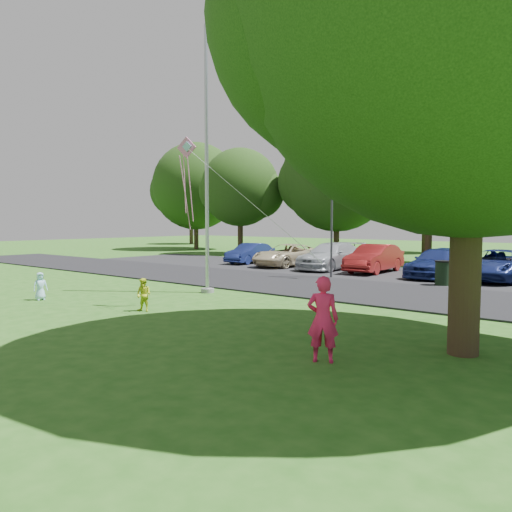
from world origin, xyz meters
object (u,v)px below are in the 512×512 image
Objects in this scene: trash_can at (443,273)px; child_yellow at (144,295)px; street_lamp at (336,212)px; woman at (323,319)px; kite at (188,162)px; flagpole at (207,183)px; big_tree at (467,0)px; child_blue at (40,286)px.

trash_can reaches higher than child_yellow.
trash_can is (4.93, 0.38, -2.63)m from street_lamp.
street_lamp is at bearing -175.54° from trash_can.
street_lamp reaches higher than woman.
kite reaches higher than trash_can.
woman is at bearing -32.33° from flagpole.
big_tree is at bearing -55.39° from street_lamp.
trash_can is at bearing 110.11° from big_tree.
big_tree is 6.85m from woman.
trash_can is at bearing 48.22° from kite.
child_blue is 0.14× the size of kite.
child_blue is (-3.19, -4.96, -3.68)m from flagpole.
kite is at bearing 48.81° from child_yellow.
trash_can is 0.65× the size of woman.
street_lamp is 0.76× the size of kite.
flagpole is at bearing -130.38° from trash_can.
trash_can is at bearing -108.45° from woman.
street_lamp is 13.22m from child_blue.
child_blue is (-13.45, -1.86, -6.57)m from big_tree.
trash_can is 15.71m from child_blue.
big_tree reaches higher than child_blue.
flagpole is 10.33× the size of child_blue.
big_tree is at bearing -157.31° from woman.
big_tree is (3.88, -10.60, 6.51)m from trash_can.
child_yellow is at bearing -133.89° from kite.
woman is 1.74× the size of child_blue.
big_tree is (10.26, -3.10, 2.89)m from flagpole.
kite is at bearing -113.29° from trash_can.
trash_can is 13.03m from big_tree.
woman is 1.67× the size of child_yellow.
street_lamp reaches higher than child_yellow.
child_blue is at bearing 175.29° from child_yellow.
street_lamp is at bearing 73.62° from child_yellow.
flagpole is 3.41m from kite.
big_tree is 11.11m from child_yellow.
kite reaches higher than woman.
child_yellow is (-0.11, -11.19, -2.67)m from street_lamp.
child_yellow is at bearing -113.53° from trash_can.
big_tree reaches higher than woman.
flagpole is 0.82× the size of big_tree.
child_yellow is at bearing -66.28° from child_blue.
trash_can reaches higher than child_blue.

